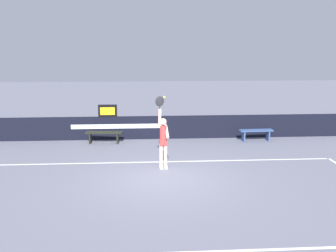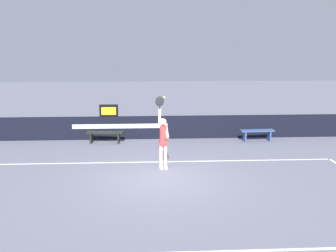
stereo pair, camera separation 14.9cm
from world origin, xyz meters
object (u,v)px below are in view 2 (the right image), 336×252
object	(u,v)px
tennis_ball	(164,97)
courtside_bench_far	(257,133)
tennis_player	(163,139)
courtside_bench_near	(105,134)
speed_display	(109,111)

from	to	relation	value
tennis_ball	courtside_bench_far	xyz separation A→B (m)	(4.01, 3.44, -2.00)
tennis_ball	courtside_bench_far	world-z (taller)	tennis_ball
tennis_player	courtside_bench_near	world-z (taller)	tennis_player
courtside_bench_near	courtside_bench_far	distance (m)	6.29
courtside_bench_far	tennis_player	bearing A→B (deg)	-140.75
tennis_player	tennis_ball	bearing A→B (deg)	-73.95
speed_display	courtside_bench_far	size ratio (longest dim) A/B	0.56
speed_display	tennis_player	distance (m)	4.56
speed_display	tennis_player	bearing A→B (deg)	-62.27
tennis_ball	courtside_bench_far	size ratio (longest dim) A/B	0.05
tennis_player	courtside_bench_near	xyz separation A→B (m)	(-2.24, 3.35, -0.63)
courtside_bench_far	courtside_bench_near	bearing A→B (deg)	179.62
speed_display	tennis_player	world-z (taller)	tennis_player
tennis_ball	courtside_bench_near	world-z (taller)	tennis_ball
tennis_ball	courtside_bench_near	bearing A→B (deg)	123.19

